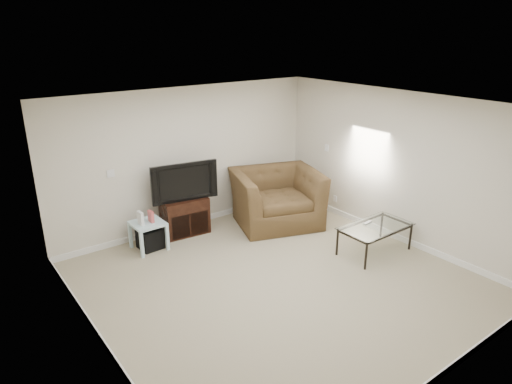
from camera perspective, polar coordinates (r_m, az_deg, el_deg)
floor at (r=6.66m, az=2.80°, el=-11.06°), size 5.00×5.00×0.00m
ceiling at (r=5.78m, az=3.23°, el=10.70°), size 5.00×5.00×0.00m
wall_back at (r=8.08m, az=-8.41°, el=4.13°), size 5.00×0.02×2.50m
wall_left at (r=5.02m, az=-19.73°, el=-7.04°), size 0.02×5.00×2.50m
wall_right at (r=7.87m, az=17.18°, el=2.99°), size 0.02×5.00×2.50m
plate_back at (r=7.54m, az=-17.71°, el=2.22°), size 0.12×0.02×0.12m
plate_right_switch at (r=8.85m, az=8.83°, el=5.49°), size 0.02×0.09×0.13m
plate_right_outlet at (r=8.93m, az=9.87°, el=-0.83°), size 0.02×0.08×0.12m
tv_stand at (r=8.09m, az=-9.00°, el=-2.87°), size 0.82×0.61×0.65m
dvd_player at (r=7.97m, az=-8.97°, el=-1.55°), size 0.44×0.33×0.06m
television at (r=7.83m, az=-9.17°, el=1.46°), size 1.09×0.39×0.66m
side_table at (r=7.63m, az=-13.27°, el=-5.32°), size 0.50×0.50×0.47m
subwoofer at (r=7.69m, az=-13.09°, el=-5.68°), size 0.38×0.38×0.35m
game_console at (r=7.44m, az=-14.23°, el=-3.20°), size 0.05×0.16×0.22m
game_case at (r=7.51m, az=-13.00°, el=-3.00°), size 0.05×0.14×0.19m
recliner at (r=8.27m, az=2.61°, el=0.38°), size 1.75×1.42×1.32m
coffee_table at (r=7.57m, az=14.57°, el=-5.72°), size 1.17×0.66×0.46m
remote at (r=7.54m, az=13.78°, el=-3.73°), size 0.19×0.07×0.02m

